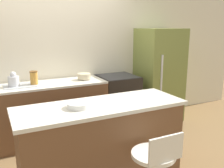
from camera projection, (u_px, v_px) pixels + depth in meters
ground_plane at (70, 145)px, 3.77m from camera, size 14.00×14.00×0.00m
wall_back at (55, 54)px, 4.06m from camera, size 8.00×0.06×2.60m
back_counter at (45, 112)px, 3.83m from camera, size 1.88×0.62×0.92m
kitchen_island at (102, 142)px, 2.86m from camera, size 1.89×0.67×0.91m
oven_range at (118, 101)px, 4.38m from camera, size 0.63×0.63×0.92m
refrigerator at (159, 75)px, 4.64m from camera, size 0.75×0.68×1.70m
stool_chair at (155, 168)px, 2.45m from camera, size 0.44×0.44×0.80m
kettle at (13, 80)px, 3.53m from camera, size 0.15×0.15×0.21m
mixing_bowl at (84, 76)px, 4.00m from camera, size 0.21×0.21×0.09m
canister_jar at (34, 78)px, 3.65m from camera, size 0.12×0.12×0.19m
fruit_bowl at (79, 105)px, 2.64m from camera, size 0.25×0.25×0.06m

